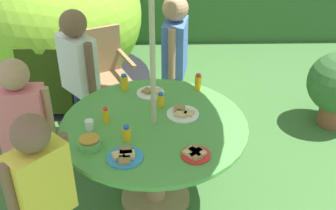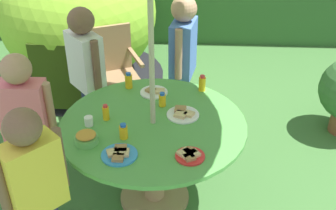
{
  "view_description": "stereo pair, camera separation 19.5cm",
  "coord_description": "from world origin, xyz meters",
  "px_view_note": "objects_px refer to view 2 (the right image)",
  "views": [
    {
      "loc": [
        0.04,
        -2.36,
        2.31
      ],
      "look_at": [
        0.1,
        0.09,
        0.8
      ],
      "focal_mm": 44.15,
      "sensor_mm": 36.0,
      "label": 1
    },
    {
      "loc": [
        0.24,
        -2.36,
        2.31
      ],
      "look_at": [
        0.1,
        0.09,
        0.8
      ],
      "focal_mm": 44.15,
      "sensor_mm": 36.0,
      "label": 2
    }
  ],
  "objects_px": {
    "child_in_yellow_shirt": "(33,176)",
    "child_in_blue_shirt": "(183,49)",
    "plate_mid_right": "(190,155)",
    "juice_bottle_mid_left": "(106,113)",
    "garden_table": "(154,142)",
    "juice_bottle_near_right": "(129,81)",
    "juice_bottle_front_edge": "(123,132)",
    "dome_tent": "(79,14)",
    "plate_far_left": "(183,114)",
    "child_in_white_shirt": "(86,61)",
    "cup_near": "(89,121)",
    "child_in_pink_shirt": "(25,112)",
    "juice_bottle_near_left": "(162,100)",
    "juice_bottle_far_right": "(202,83)",
    "wooden_chair": "(110,70)",
    "plate_center_front": "(119,154)",
    "plate_center_back": "(154,92)",
    "snack_bowl": "(86,138)"
  },
  "relations": [
    {
      "from": "plate_center_back",
      "to": "juice_bottle_mid_left",
      "type": "bearing_deg",
      "value": -128.3
    },
    {
      "from": "plate_mid_right",
      "to": "juice_bottle_front_edge",
      "type": "distance_m",
      "value": 0.47
    },
    {
      "from": "dome_tent",
      "to": "child_in_pink_shirt",
      "type": "relative_size",
      "value": 1.63
    },
    {
      "from": "garden_table",
      "to": "child_in_white_shirt",
      "type": "bearing_deg",
      "value": 131.22
    },
    {
      "from": "child_in_yellow_shirt",
      "to": "child_in_blue_shirt",
      "type": "bearing_deg",
      "value": 17.26
    },
    {
      "from": "child_in_pink_shirt",
      "to": "juice_bottle_far_right",
      "type": "distance_m",
      "value": 1.32
    },
    {
      "from": "cup_near",
      "to": "child_in_pink_shirt",
      "type": "bearing_deg",
      "value": 174.95
    },
    {
      "from": "juice_bottle_far_right",
      "to": "child_in_pink_shirt",
      "type": "bearing_deg",
      "value": -158.26
    },
    {
      "from": "child_in_pink_shirt",
      "to": "plate_far_left",
      "type": "relative_size",
      "value": 5.23
    },
    {
      "from": "plate_center_back",
      "to": "juice_bottle_near_left",
      "type": "bearing_deg",
      "value": -67.71
    },
    {
      "from": "child_in_yellow_shirt",
      "to": "juice_bottle_mid_left",
      "type": "relative_size",
      "value": 10.27
    },
    {
      "from": "juice_bottle_near_left",
      "to": "juice_bottle_front_edge",
      "type": "distance_m",
      "value": 0.47
    },
    {
      "from": "child_in_blue_shirt",
      "to": "snack_bowl",
      "type": "distance_m",
      "value": 1.38
    },
    {
      "from": "dome_tent",
      "to": "plate_far_left",
      "type": "xyz_separation_m",
      "value": [
        1.21,
        -1.93,
        -0.05
      ]
    },
    {
      "from": "plate_mid_right",
      "to": "juice_bottle_mid_left",
      "type": "xyz_separation_m",
      "value": [
        -0.59,
        0.39,
        0.04
      ]
    },
    {
      "from": "juice_bottle_near_right",
      "to": "plate_center_front",
      "type": "bearing_deg",
      "value": -86.17
    },
    {
      "from": "child_in_pink_shirt",
      "to": "juice_bottle_front_edge",
      "type": "relative_size",
      "value": 11.2
    },
    {
      "from": "child_in_yellow_shirt",
      "to": "cup_near",
      "type": "height_order",
      "value": "child_in_yellow_shirt"
    },
    {
      "from": "child_in_yellow_shirt",
      "to": "juice_bottle_near_right",
      "type": "distance_m",
      "value": 1.2
    },
    {
      "from": "wooden_chair",
      "to": "juice_bottle_far_right",
      "type": "distance_m",
      "value": 1.11
    },
    {
      "from": "child_in_blue_shirt",
      "to": "plate_mid_right",
      "type": "bearing_deg",
      "value": 13.6
    },
    {
      "from": "juice_bottle_near_right",
      "to": "cup_near",
      "type": "xyz_separation_m",
      "value": [
        -0.2,
        -0.54,
        -0.03
      ]
    },
    {
      "from": "dome_tent",
      "to": "juice_bottle_near_right",
      "type": "height_order",
      "value": "dome_tent"
    },
    {
      "from": "snack_bowl",
      "to": "plate_far_left",
      "type": "xyz_separation_m",
      "value": [
        0.61,
        0.36,
        -0.03
      ]
    },
    {
      "from": "juice_bottle_mid_left",
      "to": "cup_near",
      "type": "height_order",
      "value": "juice_bottle_mid_left"
    },
    {
      "from": "snack_bowl",
      "to": "plate_far_left",
      "type": "bearing_deg",
      "value": 30.67
    },
    {
      "from": "juice_bottle_near_right",
      "to": "juice_bottle_mid_left",
      "type": "height_order",
      "value": "juice_bottle_near_right"
    },
    {
      "from": "garden_table",
      "to": "juice_bottle_near_left",
      "type": "height_order",
      "value": "juice_bottle_near_left"
    },
    {
      "from": "wooden_chair",
      "to": "child_in_white_shirt",
      "type": "xyz_separation_m",
      "value": [
        -0.11,
        -0.42,
        0.29
      ]
    },
    {
      "from": "child_in_pink_shirt",
      "to": "juice_bottle_near_left",
      "type": "bearing_deg",
      "value": 13.37
    },
    {
      "from": "child_in_blue_shirt",
      "to": "plate_center_front",
      "type": "relative_size",
      "value": 5.77
    },
    {
      "from": "plate_far_left",
      "to": "juice_bottle_far_right",
      "type": "xyz_separation_m",
      "value": [
        0.14,
        0.37,
        0.05
      ]
    },
    {
      "from": "garden_table",
      "to": "wooden_chair",
      "type": "bearing_deg",
      "value": 114.47
    },
    {
      "from": "child_in_yellow_shirt",
      "to": "plate_far_left",
      "type": "bearing_deg",
      "value": -4.07
    },
    {
      "from": "garden_table",
      "to": "plate_center_front",
      "type": "distance_m",
      "value": 0.45
    },
    {
      "from": "dome_tent",
      "to": "plate_center_back",
      "type": "xyz_separation_m",
      "value": [
        0.98,
        -1.63,
        -0.05
      ]
    },
    {
      "from": "child_in_blue_shirt",
      "to": "snack_bowl",
      "type": "bearing_deg",
      "value": -14.78
    },
    {
      "from": "plate_mid_right",
      "to": "juice_bottle_mid_left",
      "type": "distance_m",
      "value": 0.7
    },
    {
      "from": "child_in_yellow_shirt",
      "to": "plate_mid_right",
      "type": "bearing_deg",
      "value": -28.45
    },
    {
      "from": "juice_bottle_front_edge",
      "to": "juice_bottle_mid_left",
      "type": "bearing_deg",
      "value": 126.1
    },
    {
      "from": "juice_bottle_near_left",
      "to": "garden_table",
      "type": "bearing_deg",
      "value": -102.42
    },
    {
      "from": "child_in_white_shirt",
      "to": "cup_near",
      "type": "distance_m",
      "value": 0.8
    },
    {
      "from": "child_in_pink_shirt",
      "to": "child_in_yellow_shirt",
      "type": "bearing_deg",
      "value": -68.01
    },
    {
      "from": "plate_center_front",
      "to": "plate_center_back",
      "type": "height_order",
      "value": "same"
    },
    {
      "from": "child_in_pink_shirt",
      "to": "plate_center_front",
      "type": "xyz_separation_m",
      "value": [
        0.71,
        -0.36,
        -0.05
      ]
    },
    {
      "from": "child_in_yellow_shirt",
      "to": "plate_mid_right",
      "type": "relative_size",
      "value": 6.54
    },
    {
      "from": "plate_center_front",
      "to": "plate_mid_right",
      "type": "xyz_separation_m",
      "value": [
        0.43,
        0.01,
        0.0
      ]
    },
    {
      "from": "garden_table",
      "to": "juice_bottle_near_right",
      "type": "bearing_deg",
      "value": 115.81
    },
    {
      "from": "wooden_chair",
      "to": "child_in_pink_shirt",
      "type": "distance_m",
      "value": 1.24
    },
    {
      "from": "child_in_blue_shirt",
      "to": "plate_mid_right",
      "type": "height_order",
      "value": "child_in_blue_shirt"
    }
  ]
}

